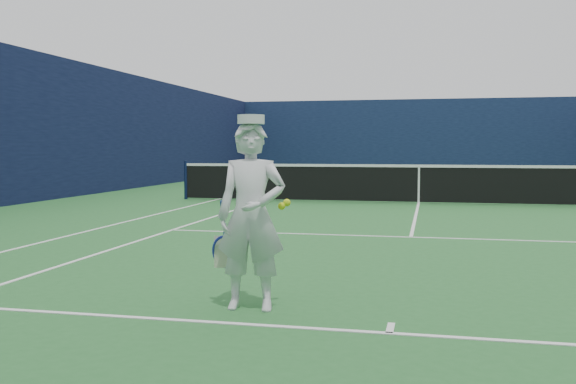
% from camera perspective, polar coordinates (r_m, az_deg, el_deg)
% --- Properties ---
extents(ground, '(80.00, 80.00, 0.00)m').
position_cam_1_polar(ground, '(16.91, 11.53, -1.01)').
color(ground, '#26652C').
rests_on(ground, ground).
extents(court_markings, '(11.03, 23.83, 0.01)m').
position_cam_1_polar(court_markings, '(16.91, 11.53, -1.00)').
color(court_markings, white).
rests_on(court_markings, ground).
extents(windscreen_fence, '(20.12, 36.12, 4.00)m').
position_cam_1_polar(windscreen_fence, '(16.86, 11.62, 5.78)').
color(windscreen_fence, '#101B3B').
rests_on(windscreen_fence, ground).
extents(tennis_net, '(12.88, 0.09, 1.07)m').
position_cam_1_polar(tennis_net, '(16.87, 11.55, 0.87)').
color(tennis_net, '#141E4C').
rests_on(tennis_net, ground).
extents(tennis_player, '(0.78, 0.46, 1.74)m').
position_cam_1_polar(tennis_player, '(5.72, -3.29, -2.08)').
color(tennis_player, white).
rests_on(tennis_player, ground).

